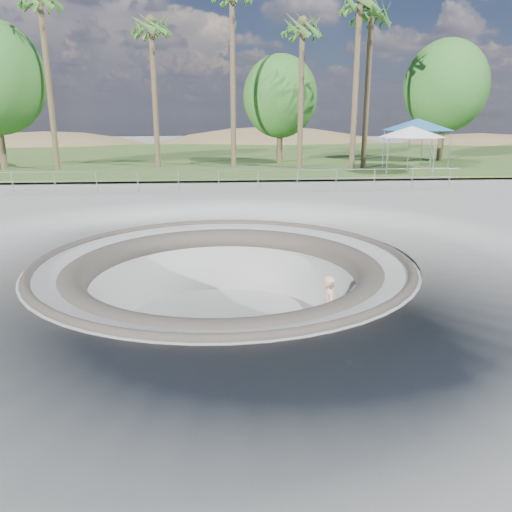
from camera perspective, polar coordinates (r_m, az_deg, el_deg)
The scene contains 16 objects.
ground at distance 13.72m, azimuth -3.73°, elevation -0.48°, with size 180.00×180.00×0.00m, color #9E9D99.
skate_bowl at distance 14.34m, azimuth -3.60°, elevation -7.51°, with size 14.00×14.00×4.10m.
grass_strip at distance 47.30m, azimuth -4.56°, elevation 11.40°, with size 180.00×36.00×0.12m.
distant_hills at distance 71.28m, azimuth -1.47°, elevation 7.07°, with size 103.20×45.00×28.60m.
safety_railing at distance 25.36m, azimuth -4.30°, elevation 8.65°, with size 25.00×0.06×1.03m.
skateboard at distance 13.42m, azimuth 8.29°, elevation -9.40°, with size 0.75×0.25×0.08m.
skater at distance 13.07m, azimuth 8.44°, elevation -5.91°, with size 0.63×0.41×1.73m, color #D5AC89.
canopy_white at distance 33.53m, azimuth 17.36°, elevation 13.39°, with size 5.41×5.41×2.90m.
canopy_blue at distance 36.55m, azimuth 17.99°, elevation 14.10°, with size 6.48×6.48×3.34m.
palm_a at distance 36.72m, azimuth -23.44°, elevation 24.89°, with size 2.60×2.60×11.70m.
palm_b at distance 36.79m, azimuth -11.90°, elevation 23.93°, with size 2.60×2.60×10.44m.
palm_d at distance 35.46m, azimuth 5.33°, elevation 24.21°, with size 2.60×2.60×10.25m.
palm_e at distance 34.83m, azimuth 11.77°, elevation 26.06°, with size 2.60×2.60×11.51m.
palm_f at distance 36.10m, azimuth 13.06°, elevation 24.83°, with size 2.60×2.60×10.98m.
bushy_tree_mid at distance 39.30m, azimuth 2.78°, elevation 17.73°, with size 5.57×5.06×8.03m.
bushy_tree_right at distance 43.36m, azimuth 20.90°, elevation 17.64°, with size 6.45×5.87×9.31m.
Camera 1 is at (-0.19, -13.16, 3.85)m, focal length 35.00 mm.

